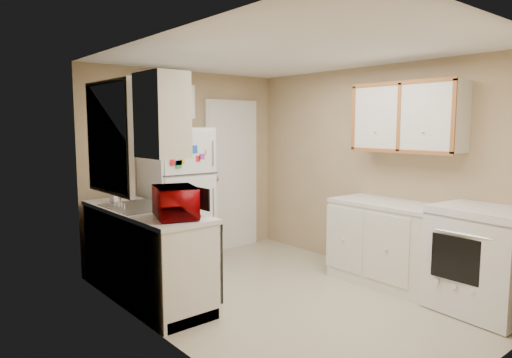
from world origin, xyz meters
TOP-DOWN VIEW (x-y plane):
  - floor at (0.00, 0.00)m, footprint 3.80×3.80m
  - ceiling at (0.00, 0.00)m, footprint 3.80×3.80m
  - wall_left at (-1.40, 0.00)m, footprint 3.80×3.80m
  - wall_right at (1.40, 0.00)m, footprint 3.80×3.80m
  - wall_back at (0.00, 1.90)m, footprint 2.80×2.80m
  - wall_front at (0.00, -1.90)m, footprint 2.80×2.80m
  - left_counter at (-1.10, 0.90)m, footprint 0.60×1.80m
  - dishwasher at (-0.81, 0.30)m, footprint 0.03×0.58m
  - sink at (-1.10, 1.05)m, footprint 0.54×0.74m
  - microwave at (-1.07, 0.33)m, footprint 0.57×0.42m
  - soap_bottle at (-1.15, 1.47)m, footprint 0.10×0.10m
  - window_blinds at (-1.36, 1.05)m, footprint 0.10×0.98m
  - upper_cabinet_left at (-1.25, 0.22)m, footprint 0.30×0.45m
  - refrigerator at (-0.37, 1.54)m, footprint 0.72×0.71m
  - cabinet_over_fridge at (-0.40, 1.75)m, footprint 0.70×0.30m
  - interior_door at (0.70, 1.86)m, footprint 0.86×0.06m
  - right_counter at (1.10, -0.80)m, footprint 0.60×2.00m
  - stove at (1.09, -1.41)m, footprint 0.73×0.87m
  - upper_cabinet_right at (1.25, -0.50)m, footprint 0.30×1.20m

SIDE VIEW (x-z plane):
  - floor at x=0.00m, z-range 0.00..0.00m
  - left_counter at x=-1.10m, z-range 0.00..0.90m
  - right_counter at x=1.10m, z-range 0.00..0.90m
  - dishwasher at x=-0.81m, z-range 0.13..0.85m
  - stove at x=1.09m, z-range 0.00..0.99m
  - refrigerator at x=-0.37m, z-range 0.00..1.69m
  - sink at x=-1.10m, z-range 0.78..0.94m
  - soap_bottle at x=-1.15m, z-range 0.90..1.10m
  - interior_door at x=0.70m, z-range -0.02..2.06m
  - microwave at x=-1.07m, z-range 0.88..1.22m
  - wall_left at x=-1.40m, z-range 1.20..1.20m
  - wall_right at x=1.40m, z-range 1.20..1.20m
  - wall_back at x=0.00m, z-range 1.20..1.20m
  - wall_front at x=0.00m, z-range 1.20..1.20m
  - window_blinds at x=-1.36m, z-range 1.06..2.14m
  - upper_cabinet_left at x=-1.25m, z-range 1.45..2.15m
  - upper_cabinet_right at x=1.25m, z-range 1.45..2.15m
  - cabinet_over_fridge at x=-0.40m, z-range 1.80..2.20m
  - ceiling at x=0.00m, z-range 2.40..2.40m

